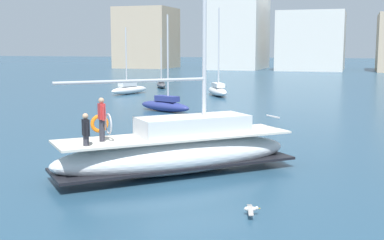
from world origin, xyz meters
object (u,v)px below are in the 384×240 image
Objects in this scene: moored_sloop_near at (218,90)px; moored_sloop_far at (165,104)px; seagull at (251,209)px; moored_cutter_right at (129,89)px; main_sailboat at (178,150)px; moored_ketch_distant at (161,84)px.

moored_sloop_near is 1.19× the size of moored_sloop_far.
moored_sloop_far is 6.92× the size of seagull.
moored_cutter_right is (-8.53, 12.21, 0.00)m from moored_sloop_far.
main_sailboat is 31.42m from moored_sloop_near.
main_sailboat is at bearing -67.81° from moored_sloop_far.
main_sailboat is at bearing -77.85° from moored_sloop_near.
main_sailboat is 1.71× the size of moored_cutter_right.
main_sailboat reaches higher than moored_ketch_distant.
moored_cutter_right is at bearing -174.37° from moored_sloop_near.
main_sailboat reaches higher than seagull.
main_sailboat is at bearing -62.22° from moored_cutter_right.
moored_sloop_near is 1.49× the size of moored_ketch_distant.
moored_sloop_near is at bearing 87.52° from moored_sloop_far.
main_sailboat is at bearing 131.82° from seagull.
moored_cutter_right is at bearing 124.94° from moored_sloop_far.
moored_ketch_distant is (0.23, 8.47, -0.06)m from moored_cutter_right.
moored_sloop_near is at bearing 5.63° from moored_cutter_right.
moored_sloop_near reaches higher than moored_sloop_far.
seagull is at bearing -63.45° from moored_sloop_far.
main_sailboat is 41.30m from moored_ketch_distant.
main_sailboat is 33.71m from moored_cutter_right.
moored_cutter_right is at bearing 119.74° from seagull.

